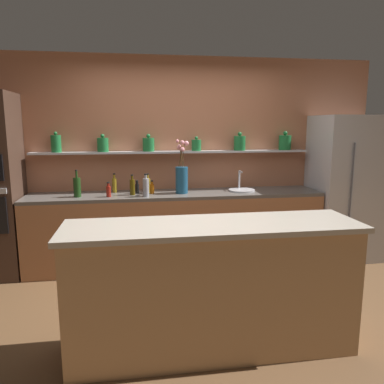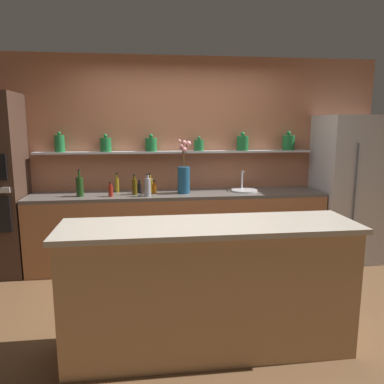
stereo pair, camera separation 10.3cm
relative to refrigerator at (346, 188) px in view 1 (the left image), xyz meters
The scene contains 15 objects.
ground_plane 2.65m from the refrigerator, 151.13° to the right, with size 12.00×12.00×0.00m, color brown.
back_wall_unit 2.24m from the refrigerator, 169.67° to the left, with size 5.20×0.28×2.60m.
back_counter_unit 2.29m from the refrigerator, behind, with size 3.59×0.62×0.92m.
island_counter 2.87m from the refrigerator, 139.98° to the right, with size 2.23×0.61×1.02m.
refrigerator is the anchor object (origin of this frame).
flower_vase 2.18m from the refrigerator, behind, with size 0.17×0.18×0.65m.
sink_fixture 1.40m from the refrigerator, behind, with size 0.33×0.33×0.25m.
bottle_sauce_0 2.72m from the refrigerator, behind, with size 0.05×0.05×0.16m.
bottle_oil_1 3.00m from the refrigerator, behind, with size 0.05×0.05×0.24m.
bottle_sauce_2 3.05m from the refrigerator, behind, with size 0.05×0.05×0.17m.
bottle_oil_3 2.59m from the refrigerator, behind, with size 0.06×0.06×0.24m.
bottle_spirit_4 2.62m from the refrigerator, behind, with size 0.07×0.07×0.27m.
bottle_wine_5 3.41m from the refrigerator, behind, with size 0.08×0.08×0.32m.
bottle_oil_6 2.77m from the refrigerator, behind, with size 0.06×0.06×0.25m.
bottle_sauce_7 2.54m from the refrigerator, behind, with size 0.05×0.05×0.16m.
Camera 1 is at (-0.57, -3.27, 1.74)m, focal length 35.00 mm.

